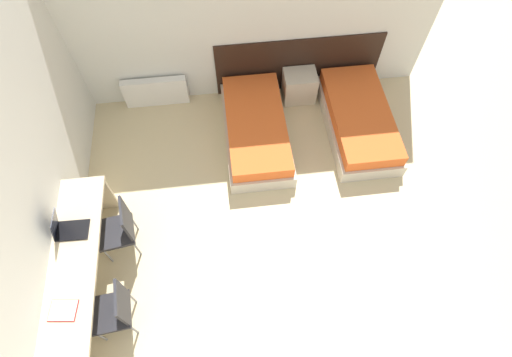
# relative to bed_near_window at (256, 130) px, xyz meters

# --- Properties ---
(wall_back) EXTENTS (5.74, 0.05, 2.70)m
(wall_back) POSITION_rel_bed_near_window_xyz_m (-0.12, 1.01, 1.14)
(wall_back) COLOR silver
(wall_back) RESTS_ON ground_plane
(wall_left) EXTENTS (0.05, 5.50, 2.70)m
(wall_left) POSITION_rel_bed_near_window_xyz_m (-2.52, -1.27, 1.14)
(wall_left) COLOR silver
(wall_left) RESTS_ON ground_plane
(headboard_panel) EXTENTS (2.58, 0.03, 0.98)m
(headboard_panel) POSITION_rel_bed_near_window_xyz_m (0.78, 0.97, 0.28)
(headboard_panel) COLOR black
(headboard_panel) RESTS_ON ground_plane
(bed_near_window) EXTENTS (0.92, 1.88, 0.43)m
(bed_near_window) POSITION_rel_bed_near_window_xyz_m (0.00, 0.00, 0.00)
(bed_near_window) COLOR beige
(bed_near_window) RESTS_ON ground_plane
(bed_near_door) EXTENTS (0.92, 1.88, 0.43)m
(bed_near_door) POSITION_rel_bed_near_window_xyz_m (1.56, 0.00, 0.00)
(bed_near_door) COLOR beige
(bed_near_door) RESTS_ON ground_plane
(nightstand) EXTENTS (0.51, 0.39, 0.50)m
(nightstand) POSITION_rel_bed_near_window_xyz_m (0.78, 0.74, 0.04)
(nightstand) COLOR beige
(nightstand) RESTS_ON ground_plane
(radiator) EXTENTS (0.99, 0.12, 0.50)m
(radiator) POSITION_rel_bed_near_window_xyz_m (-1.48, 0.89, 0.04)
(radiator) COLOR silver
(radiator) RESTS_ON ground_plane
(desk) EXTENTS (0.52, 2.17, 0.77)m
(desk) POSITION_rel_bed_near_window_xyz_m (-2.23, -2.00, 0.40)
(desk) COLOR #C6B28E
(desk) RESTS_ON ground_plane
(chair_near_laptop) EXTENTS (0.48, 0.48, 0.93)m
(chair_near_laptop) POSITION_rel_bed_near_window_xyz_m (-1.83, -1.51, 0.29)
(chair_near_laptop) COLOR #232328
(chair_near_laptop) RESTS_ON ground_plane
(chair_near_notebook) EXTENTS (0.46, 0.46, 0.93)m
(chair_near_notebook) POSITION_rel_bed_near_window_xyz_m (-1.83, -2.47, 0.29)
(chair_near_notebook) COLOR #232328
(chair_near_notebook) RESTS_ON ground_plane
(laptop) EXTENTS (0.37, 0.25, 0.36)m
(laptop) POSITION_rel_bed_near_window_xyz_m (-2.31, -1.61, 0.64)
(laptop) COLOR black
(laptop) RESTS_ON desk
(open_notebook) EXTENTS (0.30, 0.25, 0.02)m
(open_notebook) POSITION_rel_bed_near_window_xyz_m (-2.27, -2.49, 0.57)
(open_notebook) COLOR #B21E1E
(open_notebook) RESTS_ON desk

